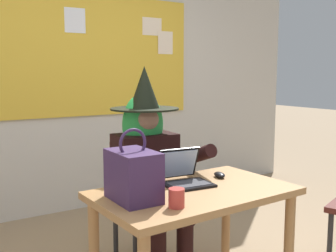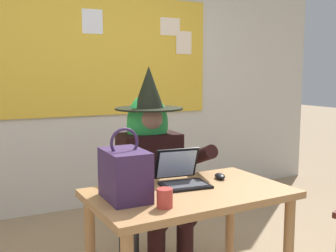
{
  "view_description": "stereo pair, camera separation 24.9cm",
  "coord_description": "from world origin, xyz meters",
  "px_view_note": "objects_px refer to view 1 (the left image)",
  "views": [
    {
      "loc": [
        -1.43,
        -1.83,
        1.37
      ],
      "look_at": [
        -0.1,
        0.26,
        1.05
      ],
      "focal_mm": 42.92,
      "sensor_mm": 36.0,
      "label": 1
    },
    {
      "loc": [
        -1.21,
        -1.95,
        1.37
      ],
      "look_at": [
        -0.1,
        0.26,
        1.05
      ],
      "focal_mm": 42.92,
      "sensor_mm": 36.0,
      "label": 2
    }
  ],
  "objects_px": {
    "laptop": "(184,176)",
    "coffee_mug": "(177,198)",
    "desk_main": "(194,208)",
    "person_costumed": "(149,160)",
    "computer_mouse": "(220,175)",
    "handbag": "(133,175)",
    "chair_at_desk": "(142,196)"
  },
  "relations": [
    {
      "from": "laptop",
      "to": "handbag",
      "type": "xyz_separation_m",
      "value": [
        -0.4,
        -0.12,
        0.09
      ]
    },
    {
      "from": "chair_at_desk",
      "to": "handbag",
      "type": "relative_size",
      "value": 2.34
    },
    {
      "from": "laptop",
      "to": "handbag",
      "type": "distance_m",
      "value": 0.43
    },
    {
      "from": "person_costumed",
      "to": "coffee_mug",
      "type": "height_order",
      "value": "person_costumed"
    },
    {
      "from": "chair_at_desk",
      "to": "coffee_mug",
      "type": "height_order",
      "value": "chair_at_desk"
    },
    {
      "from": "person_costumed",
      "to": "coffee_mug",
      "type": "xyz_separation_m",
      "value": [
        -0.28,
        -0.77,
        -0.01
      ]
    },
    {
      "from": "desk_main",
      "to": "laptop",
      "type": "distance_m",
      "value": 0.2
    },
    {
      "from": "desk_main",
      "to": "chair_at_desk",
      "type": "xyz_separation_m",
      "value": [
        0.03,
        0.69,
        -0.12
      ]
    },
    {
      "from": "computer_mouse",
      "to": "handbag",
      "type": "height_order",
      "value": "handbag"
    },
    {
      "from": "desk_main",
      "to": "person_costumed",
      "type": "xyz_separation_m",
      "value": [
        0.03,
        0.57,
        0.17
      ]
    },
    {
      "from": "handbag",
      "to": "coffee_mug",
      "type": "height_order",
      "value": "handbag"
    },
    {
      "from": "desk_main",
      "to": "laptop",
      "type": "height_order",
      "value": "laptop"
    },
    {
      "from": "person_costumed",
      "to": "laptop",
      "type": "bearing_deg",
      "value": 2.2
    },
    {
      "from": "handbag",
      "to": "chair_at_desk",
      "type": "bearing_deg",
      "value": 58.47
    },
    {
      "from": "chair_at_desk",
      "to": "person_costumed",
      "type": "xyz_separation_m",
      "value": [
        -0.01,
        -0.12,
        0.29
      ]
    },
    {
      "from": "desk_main",
      "to": "handbag",
      "type": "distance_m",
      "value": 0.45
    },
    {
      "from": "laptop",
      "to": "person_costumed",
      "type": "bearing_deg",
      "value": 94.68
    },
    {
      "from": "coffee_mug",
      "to": "person_costumed",
      "type": "bearing_deg",
      "value": 69.84
    },
    {
      "from": "chair_at_desk",
      "to": "computer_mouse",
      "type": "height_order",
      "value": "chair_at_desk"
    },
    {
      "from": "chair_at_desk",
      "to": "coffee_mug",
      "type": "bearing_deg",
      "value": -15.48
    },
    {
      "from": "person_costumed",
      "to": "handbag",
      "type": "distance_m",
      "value": 0.7
    },
    {
      "from": "computer_mouse",
      "to": "handbag",
      "type": "relative_size",
      "value": 0.28
    },
    {
      "from": "laptop",
      "to": "handbag",
      "type": "height_order",
      "value": "handbag"
    },
    {
      "from": "handbag",
      "to": "computer_mouse",
      "type": "bearing_deg",
      "value": 9.85
    },
    {
      "from": "laptop",
      "to": "coffee_mug",
      "type": "bearing_deg",
      "value": -123.98
    },
    {
      "from": "coffee_mug",
      "to": "computer_mouse",
      "type": "bearing_deg",
      "value": 31.22
    },
    {
      "from": "person_costumed",
      "to": "computer_mouse",
      "type": "distance_m",
      "value": 0.52
    },
    {
      "from": "desk_main",
      "to": "coffee_mug",
      "type": "relative_size",
      "value": 12.08
    },
    {
      "from": "person_costumed",
      "to": "desk_main",
      "type": "bearing_deg",
      "value": 0.43
    },
    {
      "from": "desk_main",
      "to": "computer_mouse",
      "type": "relative_size",
      "value": 11.03
    },
    {
      "from": "laptop",
      "to": "computer_mouse",
      "type": "xyz_separation_m",
      "value": [
        0.27,
        -0.0,
        -0.03
      ]
    },
    {
      "from": "person_costumed",
      "to": "computer_mouse",
      "type": "relative_size",
      "value": 13.67
    }
  ]
}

